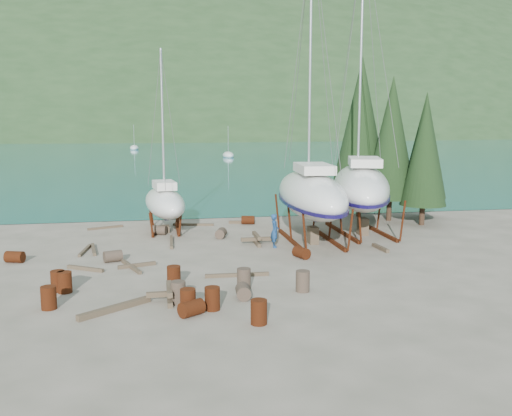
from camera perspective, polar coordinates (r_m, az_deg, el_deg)
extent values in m
plane|color=#615C4D|center=(26.47, -1.79, -6.63)|extent=(600.00, 600.00, 0.00)
plane|color=#18687C|center=(340.32, -9.67, 7.60)|extent=(700.00, 700.00, 0.00)
ellipsoid|color=#1E341A|center=(345.32, -9.68, 7.62)|extent=(800.00, 360.00, 110.00)
cube|color=beige|center=(215.90, -14.65, 7.28)|extent=(6.00, 5.00, 4.00)
cube|color=#A54C2D|center=(215.86, -14.68, 8.03)|extent=(6.60, 5.60, 1.60)
cube|color=beige|center=(217.91, -1.32, 7.58)|extent=(6.00, 5.00, 4.00)
cube|color=#A54C2D|center=(217.86, -1.32, 8.32)|extent=(6.60, 5.60, 1.60)
cylinder|color=black|center=(41.09, 13.16, -0.13)|extent=(0.36, 0.36, 1.60)
cone|color=black|center=(40.63, 13.41, 6.86)|extent=(3.60, 3.60, 8.40)
cylinder|color=black|center=(39.95, 16.26, -0.68)|extent=(0.36, 0.36, 1.36)
cone|color=black|center=(39.49, 16.53, 5.41)|extent=(3.06, 3.06, 7.14)
cylinder|color=black|center=(42.35, 10.24, 0.40)|extent=(0.36, 0.36, 1.84)
cone|color=black|center=(41.90, 10.46, 8.20)|extent=(4.14, 4.14, 9.66)
cylinder|color=black|center=(43.26, 16.29, 0.09)|extent=(0.36, 0.36, 1.44)
cone|color=black|center=(42.83, 16.55, 6.05)|extent=(3.24, 3.24, 7.56)
ellipsoid|color=silver|center=(106.33, -2.79, 5.29)|extent=(2.00, 5.00, 1.40)
cylinder|color=silver|center=(106.19, -2.80, 6.83)|extent=(0.08, 0.08, 5.00)
ellipsoid|color=silver|center=(135.46, -12.07, 5.89)|extent=(2.00, 5.00, 1.40)
cylinder|color=silver|center=(135.35, -12.11, 7.09)|extent=(0.08, 0.08, 5.00)
ellipsoid|color=silver|center=(33.01, 5.51, 1.37)|extent=(3.93, 11.29, 2.59)
cube|color=#100B38|center=(32.61, 5.75, -0.23)|extent=(0.37, 2.01, 1.00)
cube|color=silver|center=(32.32, 5.82, 3.96)|extent=(1.99, 3.44, 0.50)
cylinder|color=silver|center=(33.48, 5.46, 15.31)|extent=(0.14, 0.14, 13.34)
cube|color=#57230E|center=(33.19, 3.55, -3.26)|extent=(0.18, 6.11, 0.20)
cube|color=#57230E|center=(33.79, 7.30, -3.10)|extent=(0.18, 6.11, 0.20)
cube|color=brown|center=(32.87, 5.71, -2.71)|extent=(0.50, 0.80, 0.98)
ellipsoid|color=silver|center=(35.92, 10.42, 2.09)|extent=(6.44, 11.91, 2.70)
cube|color=#100B38|center=(35.50, 10.70, 0.53)|extent=(0.82, 2.05, 1.00)
cube|color=silver|center=(35.23, 10.82, 4.56)|extent=(2.73, 3.81, 0.50)
cylinder|color=silver|center=(36.44, 10.47, 15.29)|extent=(0.14, 0.14, 13.73)
cube|color=#57230E|center=(35.96, 8.55, -2.39)|extent=(0.18, 6.29, 0.20)
cube|color=#57230E|center=(36.77, 11.99, -2.24)|extent=(0.18, 6.29, 0.20)
cube|color=brown|center=(35.75, 10.63, -1.82)|extent=(0.50, 0.80, 1.06)
ellipsoid|color=silver|center=(36.55, -9.12, 0.52)|extent=(3.22, 7.36, 1.83)
cube|color=#100B38|center=(36.27, -9.09, -0.28)|extent=(0.43, 1.30, 1.00)
cube|color=silver|center=(36.04, -9.15, 2.27)|extent=(1.52, 2.29, 0.50)
cylinder|color=silver|center=(36.52, -9.34, 8.83)|extent=(0.14, 0.14, 8.53)
cube|color=#57230E|center=(36.83, -10.27, -2.17)|extent=(0.18, 3.91, 0.20)
cube|color=#57230E|center=(36.86, -7.84, -2.10)|extent=(0.18, 3.91, 0.20)
cube|color=brown|center=(36.47, -9.05, -2.08)|extent=(0.50, 0.80, 0.41)
imported|color=navy|center=(31.68, 1.88, -2.29)|extent=(0.53, 0.73, 1.88)
cylinder|color=#57230E|center=(24.91, -18.58, -7.05)|extent=(0.58, 0.58, 0.88)
cylinder|color=#2D2823|center=(22.93, -1.29, -8.35)|extent=(0.65, 0.92, 0.58)
cylinder|color=#57230E|center=(30.89, -22.98, -4.53)|extent=(1.01, 0.82, 0.58)
cylinder|color=#57230E|center=(21.51, -6.82, -9.17)|extent=(0.58, 0.58, 0.88)
cylinder|color=#57230E|center=(38.70, -0.80, -1.21)|extent=(0.99, 0.77, 0.58)
cylinder|color=#2D2823|center=(24.14, -1.22, -7.08)|extent=(0.58, 0.58, 0.88)
cylinder|color=#57230E|center=(29.43, 4.56, -4.48)|extent=(0.87, 1.03, 0.58)
cylinder|color=#57230E|center=(20.15, 0.29, -10.36)|extent=(0.58, 0.58, 0.88)
cylinder|color=#57230E|center=(25.17, -19.21, -6.92)|extent=(0.58, 0.58, 0.88)
cylinder|color=#2D2823|center=(35.70, -9.68, -2.20)|extent=(1.01, 0.82, 0.58)
cylinder|color=#57230E|center=(21.64, -4.39, -9.02)|extent=(0.58, 0.58, 0.88)
cylinder|color=#2D2823|center=(34.32, -3.53, -2.53)|extent=(0.82, 1.02, 0.58)
cylinder|color=#57230E|center=(21.12, -6.47, -9.93)|extent=(1.05, 0.97, 0.58)
cylinder|color=#57230E|center=(23.03, -20.02, -8.43)|extent=(0.58, 0.58, 0.88)
cylinder|color=#57230E|center=(24.77, -8.22, -6.76)|extent=(0.58, 0.58, 0.88)
cylinder|color=#2D2823|center=(29.47, -14.12, -4.70)|extent=(1.02, 0.83, 0.58)
cylinder|color=#2D2823|center=(22.49, -7.79, -8.37)|extent=(0.58, 0.58, 0.88)
cylinder|color=#2D2823|center=(23.86, 4.70, -7.30)|extent=(0.58, 0.58, 0.88)
cube|color=brown|center=(38.45, -14.82, -1.90)|extent=(2.21, 1.04, 0.14)
cube|color=brown|center=(32.01, 12.34, -3.92)|extent=(0.32, 1.73, 0.19)
cube|color=brown|center=(28.29, -11.81, -5.62)|extent=(1.82, 0.73, 0.17)
cube|color=brown|center=(26.04, -1.90, -6.70)|extent=(2.92, 0.25, 0.16)
cube|color=brown|center=(38.99, -1.45, -1.42)|extent=(1.78, 0.43, 0.19)
cube|color=brown|center=(38.44, -6.29, -1.65)|extent=(2.71, 0.75, 0.15)
cube|color=brown|center=(33.18, -8.46, -3.38)|extent=(0.25, 3.09, 0.16)
cube|color=brown|center=(28.10, -12.37, -5.75)|extent=(1.05, 2.52, 0.15)
cube|color=brown|center=(28.26, -16.71, -5.82)|extent=(1.81, 1.25, 0.17)
cube|color=brown|center=(32.15, -16.74, -4.08)|extent=(0.44, 2.56, 0.15)
cube|color=brown|center=(22.19, -13.91, -9.69)|extent=(2.62, 2.07, 0.23)
cube|color=brown|center=(32.23, -15.94, -3.99)|extent=(0.52, 2.56, 0.16)
cube|color=brown|center=(22.91, -8.64, -8.96)|extent=(0.20, 1.80, 0.20)
cube|color=brown|center=(22.85, -8.65, -8.48)|extent=(1.80, 0.20, 0.20)
cube|color=brown|center=(22.79, -8.66, -8.00)|extent=(0.20, 1.80, 0.20)
cube|color=brown|center=(32.58, 0.06, -3.47)|extent=(0.20, 1.80, 0.20)
cube|color=brown|center=(32.54, 0.06, -3.13)|extent=(1.80, 0.20, 0.20)
cube|color=brown|center=(32.50, 0.06, -2.79)|extent=(0.20, 1.80, 0.20)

